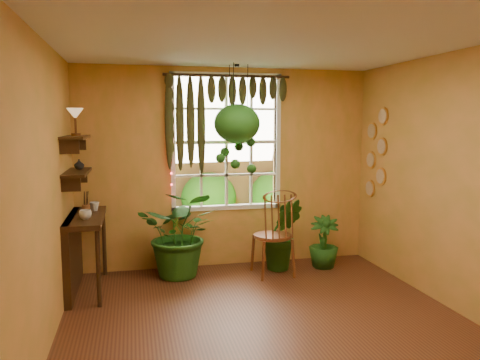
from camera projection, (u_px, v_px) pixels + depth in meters
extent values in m
plane|color=brown|center=(275.00, 334.00, 4.37)|extent=(4.50, 4.50, 0.00)
plane|color=silver|center=(278.00, 37.00, 4.04)|extent=(4.50, 4.50, 0.00)
plane|color=#EA984F|center=(227.00, 168.00, 6.38)|extent=(4.00, 0.00, 4.00)
plane|color=#EA984F|center=(39.00, 199.00, 3.76)|extent=(0.00, 4.50, 4.50)
plane|color=#EA984F|center=(468.00, 185.00, 4.66)|extent=(0.00, 4.50, 4.50)
cube|color=white|center=(226.00, 142.00, 6.37)|extent=(1.52, 0.10, 1.86)
cube|color=white|center=(226.00, 142.00, 6.40)|extent=(1.38, 0.01, 1.78)
cylinder|color=#321F0D|center=(228.00, 76.00, 6.16)|extent=(1.70, 0.04, 0.04)
cube|color=#321F0D|center=(86.00, 218.00, 5.41)|extent=(0.40, 1.20, 0.06)
cube|color=#321F0D|center=(73.00, 254.00, 5.43)|extent=(0.08, 1.18, 0.90)
cylinder|color=#321F0D|center=(98.00, 268.00, 4.97)|extent=(0.05, 0.05, 0.86)
cylinder|color=#321F0D|center=(104.00, 242.00, 6.03)|extent=(0.05, 0.05, 0.86)
cube|color=#321F0D|center=(77.00, 172.00, 5.33)|extent=(0.25, 0.90, 0.04)
cube|color=#321F0D|center=(76.00, 137.00, 5.28)|extent=(0.25, 0.90, 0.04)
cube|color=#2A5E1B|center=(186.00, 205.00, 11.39)|extent=(14.00, 10.00, 0.04)
cube|color=#9A6A49|center=(196.00, 175.00, 9.53)|extent=(12.00, 0.10, 1.80)
plane|color=#98C9FF|center=(178.00, 138.00, 12.94)|extent=(12.00, 0.00, 12.00)
cylinder|color=brown|center=(273.00, 236.00, 6.04)|extent=(0.52, 0.52, 0.04)
torus|color=brown|center=(279.00, 196.00, 5.78)|extent=(0.46, 0.07, 0.46)
imported|color=#194C14|center=(181.00, 233.00, 5.96)|extent=(1.23, 1.14, 1.13)
imported|color=#194C14|center=(282.00, 234.00, 6.25)|extent=(0.59, 0.51, 0.97)
imported|color=#194C14|center=(324.00, 242.00, 6.35)|extent=(0.48, 0.48, 0.71)
ellipsoid|color=black|center=(237.00, 130.00, 5.97)|extent=(0.35, 0.35, 0.21)
ellipsoid|color=#194C14|center=(237.00, 124.00, 5.96)|extent=(0.59, 0.59, 0.50)
imported|color=silver|center=(85.00, 215.00, 5.17)|extent=(0.14, 0.14, 0.11)
imported|color=beige|center=(95.00, 206.00, 5.67)|extent=(0.13, 0.13, 0.11)
cylinder|color=brown|center=(86.00, 209.00, 5.46)|extent=(0.09, 0.09, 0.11)
imported|color=#B2AD99|center=(79.00, 164.00, 5.51)|extent=(0.13, 0.13, 0.12)
cylinder|color=brown|center=(76.00, 135.00, 5.19)|extent=(0.10, 0.10, 0.03)
cylinder|color=brown|center=(76.00, 126.00, 5.18)|extent=(0.02, 0.02, 0.18)
cone|color=slate|center=(75.00, 114.00, 5.17)|extent=(0.18, 0.18, 0.12)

